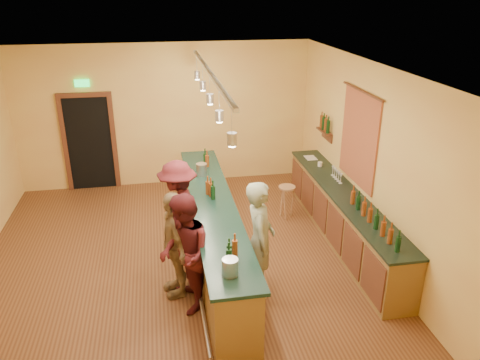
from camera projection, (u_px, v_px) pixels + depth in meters
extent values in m
plane|color=#572E18|center=(178.00, 261.00, 7.92)|extent=(7.00, 7.00, 0.00)
cube|color=silver|center=(167.00, 69.00, 6.68)|extent=(6.50, 7.00, 0.02)
cube|color=#DF9E53|center=(166.00, 116.00, 10.48)|extent=(6.50, 0.02, 3.20)
cube|color=#DF9E53|center=(193.00, 318.00, 4.12)|extent=(6.50, 0.02, 3.20)
cube|color=#DF9E53|center=(368.00, 160.00, 7.84)|extent=(0.02, 7.00, 3.20)
cube|color=black|center=(90.00, 144.00, 10.39)|extent=(0.95, 0.06, 2.10)
cube|color=#552B19|center=(65.00, 145.00, 10.28)|extent=(0.10, 0.08, 2.10)
cube|color=#552B19|center=(114.00, 143.00, 10.46)|extent=(0.10, 0.08, 2.10)
cube|color=#552B19|center=(83.00, 95.00, 9.95)|extent=(1.15, 0.08, 0.10)
cube|color=#19E54C|center=(82.00, 83.00, 9.84)|extent=(0.30, 0.04, 0.15)
cube|color=maroon|center=(359.00, 139.00, 8.10)|extent=(0.03, 1.40, 1.60)
cube|color=#552B19|center=(324.00, 131.00, 9.57)|extent=(0.16, 0.55, 0.03)
cube|color=#552B19|center=(327.00, 135.00, 9.62)|extent=(0.03, 0.55, 0.18)
cube|color=brown|center=(342.00, 217.00, 8.42)|extent=(0.55, 4.50, 0.90)
cube|color=black|center=(344.00, 193.00, 8.23)|extent=(0.60, 4.55, 0.04)
cylinder|color=silver|center=(320.00, 164.00, 9.39)|extent=(0.09, 0.09, 0.09)
cube|color=silver|center=(311.00, 158.00, 9.85)|extent=(0.22, 0.30, 0.01)
cube|color=brown|center=(213.00, 231.00, 7.82)|extent=(0.60, 5.00, 1.00)
cube|color=black|center=(213.00, 203.00, 7.62)|extent=(0.70, 5.10, 0.05)
cylinder|color=silver|center=(193.00, 251.00, 7.90)|extent=(0.05, 5.00, 0.05)
cylinder|color=silver|center=(230.00, 267.00, 5.66)|extent=(0.20, 0.20, 0.22)
cylinder|color=silver|center=(202.00, 169.00, 8.65)|extent=(0.20, 0.20, 0.22)
cube|color=silver|center=(209.00, 72.00, 6.80)|extent=(0.06, 4.60, 0.05)
cylinder|color=silver|center=(232.00, 121.00, 5.06)|extent=(0.01, 0.01, 0.35)
cylinder|color=#A5A5AD|center=(232.00, 139.00, 5.14)|extent=(0.11, 0.11, 0.14)
cylinder|color=#FFEABF|center=(232.00, 146.00, 5.17)|extent=(0.08, 0.08, 0.02)
cylinder|color=silver|center=(219.00, 100.00, 5.97)|extent=(0.01, 0.01, 0.35)
cylinder|color=#A5A5AD|center=(219.00, 116.00, 6.05)|extent=(0.11, 0.11, 0.14)
cylinder|color=#FFEABF|center=(219.00, 122.00, 6.08)|extent=(0.08, 0.08, 0.02)
cylinder|color=silver|center=(210.00, 85.00, 6.88)|extent=(0.01, 0.01, 0.35)
cylinder|color=#A5A5AD|center=(210.00, 99.00, 6.96)|extent=(0.11, 0.11, 0.14)
cylinder|color=#FFEABF|center=(210.00, 104.00, 6.99)|extent=(0.08, 0.08, 0.02)
cylinder|color=silver|center=(202.00, 73.00, 7.79)|extent=(0.01, 0.01, 0.35)
cylinder|color=#A5A5AD|center=(203.00, 85.00, 7.86)|extent=(0.11, 0.11, 0.14)
cylinder|color=#FFEABF|center=(203.00, 90.00, 7.89)|extent=(0.08, 0.08, 0.02)
cylinder|color=silver|center=(197.00, 64.00, 8.69)|extent=(0.01, 0.01, 0.35)
cylinder|color=#A5A5AD|center=(197.00, 75.00, 8.77)|extent=(0.11, 0.11, 0.14)
cylinder|color=#FFEABF|center=(197.00, 79.00, 8.80)|extent=(0.08, 0.08, 0.02)
imported|color=gray|center=(260.00, 239.00, 6.78)|extent=(0.54, 0.72, 1.81)
imported|color=#59191E|center=(185.00, 254.00, 6.46)|extent=(0.77, 0.93, 1.75)
imported|color=#997A51|center=(175.00, 244.00, 6.81)|extent=(0.56, 1.02, 1.65)
imported|color=#59191E|center=(179.00, 211.00, 7.70)|extent=(0.84, 1.22, 1.74)
cylinder|color=#A7714B|center=(287.00, 187.00, 9.14)|extent=(0.33, 0.33, 0.04)
cylinder|color=#A7714B|center=(293.00, 202.00, 9.29)|extent=(0.04, 0.04, 0.64)
cylinder|color=#A7714B|center=(282.00, 201.00, 9.35)|extent=(0.04, 0.04, 0.64)
cylinder|color=#A7714B|center=(285.00, 206.00, 9.16)|extent=(0.04, 0.04, 0.64)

